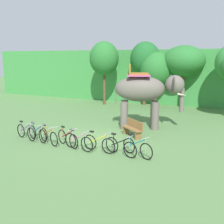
% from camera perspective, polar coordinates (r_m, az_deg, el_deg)
% --- Properties ---
extents(ground_plane, '(80.00, 80.00, 0.00)m').
position_cam_1_polar(ground_plane, '(13.53, -3.36, -6.05)').
color(ground_plane, '#567F47').
extents(foliage_hedge, '(36.00, 6.00, 4.83)m').
position_cam_1_polar(foliage_hedge, '(26.60, 11.11, 7.86)').
color(foliage_hedge, '#3D8E42').
rests_on(foliage_hedge, ground).
extents(tree_center_right, '(2.54, 2.54, 5.52)m').
position_cam_1_polar(tree_center_right, '(23.20, -1.72, 11.55)').
color(tree_center_right, brown).
rests_on(tree_center_right, ground).
extents(tree_far_left, '(2.58, 2.58, 5.49)m').
position_cam_1_polar(tree_far_left, '(23.23, 7.24, 11.37)').
color(tree_far_left, brown).
rests_on(tree_far_left, ground).
extents(tree_center, '(2.77, 2.77, 4.61)m').
position_cam_1_polar(tree_center, '(22.66, 9.59, 9.08)').
color(tree_center, brown).
rests_on(tree_center, ground).
extents(tree_right, '(3.45, 3.45, 5.12)m').
position_cam_1_polar(tree_right, '(22.59, 15.38, 10.64)').
color(tree_right, brown).
rests_on(tree_right, ground).
extents(elephant, '(4.22, 2.79, 3.78)m').
position_cam_1_polar(elephant, '(15.46, 7.35, 4.50)').
color(elephant, '#665E56').
rests_on(elephant, ground).
extents(bike_purple, '(1.64, 0.67, 0.92)m').
position_cam_1_polar(bike_purple, '(14.21, -18.26, -4.14)').
color(bike_purple, black).
rests_on(bike_purple, ground).
extents(bike_blue, '(1.61, 0.75, 0.92)m').
position_cam_1_polar(bike_blue, '(13.74, -15.95, -4.53)').
color(bike_blue, black).
rests_on(bike_blue, ground).
extents(bike_orange, '(1.58, 0.81, 0.92)m').
position_cam_1_polar(bike_orange, '(13.15, -13.64, -5.13)').
color(bike_orange, black).
rests_on(bike_orange, ground).
extents(bike_red, '(1.58, 0.80, 0.92)m').
position_cam_1_polar(bike_red, '(12.62, -9.64, -5.68)').
color(bike_red, black).
rests_on(bike_red, ground).
extents(bike_pink, '(1.68, 0.55, 0.92)m').
position_cam_1_polar(bike_pink, '(12.07, -7.34, -6.42)').
color(bike_pink, black).
rests_on(bike_pink, ground).
extents(bike_yellow, '(1.70, 0.52, 0.92)m').
position_cam_1_polar(bike_yellow, '(11.75, -2.87, -6.85)').
color(bike_yellow, black).
rests_on(bike_yellow, ground).
extents(bike_black, '(1.65, 0.65, 0.92)m').
position_cam_1_polar(bike_black, '(11.35, 1.90, -7.53)').
color(bike_black, black).
rests_on(bike_black, ground).
extents(bike_teal, '(1.57, 0.81, 0.92)m').
position_cam_1_polar(bike_teal, '(11.27, 5.53, -7.72)').
color(bike_teal, black).
rests_on(bike_teal, ground).
extents(wooden_bench, '(1.44, 1.24, 0.89)m').
position_cam_1_polar(wooden_bench, '(13.95, 4.58, -3.45)').
color(wooden_bench, brown).
rests_on(wooden_bench, ground).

